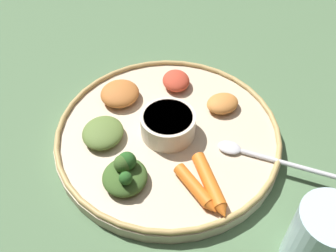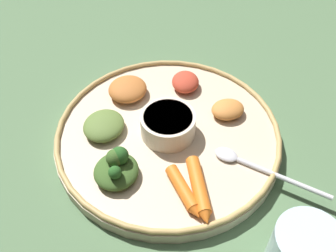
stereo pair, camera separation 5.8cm
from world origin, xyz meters
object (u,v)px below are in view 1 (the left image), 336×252
at_px(carrot_outer, 210,184).
at_px(drinking_glass, 319,242).
at_px(center_bowl, 168,124).
at_px(greens_pile, 125,173).
at_px(carrot_near_spoon, 196,189).
at_px(spoon, 256,155).

height_order(carrot_outer, drinking_glass, drinking_glass).
distance_m(center_bowl, greens_pile, 0.10).
relative_size(carrot_near_spoon, carrot_outer, 0.89).
distance_m(carrot_near_spoon, drinking_glass, 0.16).
relative_size(center_bowl, carrot_outer, 0.86).
relative_size(spoon, carrot_outer, 1.67).
bearing_deg(carrot_near_spoon, center_bowl, -27.27).
distance_m(spoon, greens_pile, 0.19).
bearing_deg(center_bowl, greens_pile, 100.00).
distance_m(spoon, carrot_outer, 0.09).
relative_size(greens_pile, drinking_glass, 0.85).
bearing_deg(carrot_near_spoon, spoon, -102.74).
bearing_deg(carrot_near_spoon, carrot_outer, -118.59).
relative_size(center_bowl, carrot_near_spoon, 0.97).
xyz_separation_m(center_bowl, greens_pile, (-0.02, 0.10, -0.00)).
bearing_deg(center_bowl, drinking_glass, 175.75).
xyz_separation_m(spoon, greens_pile, (0.11, 0.16, 0.01)).
bearing_deg(spoon, drinking_glass, 151.28).
distance_m(center_bowl, drinking_glass, 0.26).
distance_m(greens_pile, carrot_near_spoon, 0.10).
bearing_deg(drinking_glass, carrot_near_spoon, 11.79).
bearing_deg(drinking_glass, carrot_outer, 5.75).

